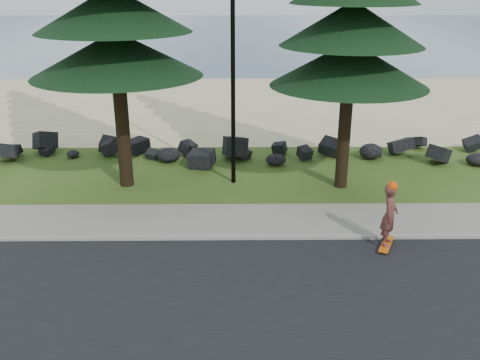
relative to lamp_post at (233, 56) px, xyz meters
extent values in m
plane|color=#2F4C17|center=(0.00, -3.20, -4.13)|extent=(160.00, 160.00, 0.00)
cube|color=black|center=(0.00, -7.70, -4.12)|extent=(160.00, 7.00, 0.02)
cube|color=gray|center=(0.00, -4.10, -4.08)|extent=(160.00, 0.20, 0.10)
cube|color=gray|center=(0.00, -3.00, -4.09)|extent=(160.00, 2.00, 0.08)
cube|color=tan|center=(0.00, 11.30, -4.13)|extent=(160.00, 15.00, 0.01)
cube|color=#3C5672|center=(0.00, 47.80, -4.13)|extent=(160.00, 58.00, 0.01)
cylinder|color=black|center=(0.00, 0.00, -0.13)|extent=(0.14, 0.14, 8.00)
cube|color=#D2570C|center=(3.88, -4.60, -4.04)|extent=(0.61, 0.97, 0.03)
imported|color=brown|center=(3.88, -4.60, -3.23)|extent=(0.59, 0.69, 1.59)
sphere|color=#E8460C|center=(3.88, -4.60, -2.46)|extent=(0.25, 0.25, 0.25)
camera|label=1|loc=(0.04, -16.58, 2.35)|focal=40.00mm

